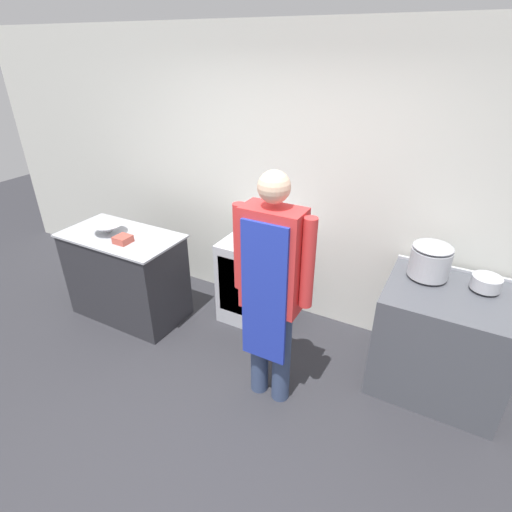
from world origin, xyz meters
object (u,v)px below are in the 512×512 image
Objects in this scene: mixing_bowl at (108,228)px; sauce_pot at (486,283)px; stock_pot at (430,260)px; stove at (441,340)px; person_cook at (271,283)px; fridge_unit at (259,281)px; plastic_tub at (123,239)px.

mixing_bowl is 1.48× the size of sauce_pot.
sauce_pot is (0.40, 0.00, -0.09)m from stock_pot.
stock_pot is 1.45× the size of sauce_pot.
stove is 4.52× the size of sauce_pot.
stove is at bearing -33.00° from stock_pot.
person_cook reaches higher than stock_pot.
stove is 3.11× the size of stock_pot.
mixing_bowl is at bearing -168.07° from stock_pot.
person_cook is 8.80× the size of sauce_pot.
stove is 1.70m from fridge_unit.
person_cook is 5.95× the size of mixing_bowl.
stock_pot is (2.82, 0.59, 0.10)m from mixing_bowl.
person_cook reaches higher than sauce_pot.
plastic_tub is (-1.05, -0.68, 0.50)m from fridge_unit.
person_cook reaches higher than mixing_bowl.
plastic_tub is (-2.75, -0.54, 0.48)m from stove.
plastic_tub is (-1.61, 0.20, -0.12)m from person_cook.
fridge_unit is 1.35m from plastic_tub.
mixing_bowl is 2.88m from stock_pot.
sauce_pot reaches higher than fridge_unit.
fridge_unit is 1.96m from sauce_pot.
person_cook is at bearing -136.48° from stock_pot.
plastic_tub reaches higher than stove.
sauce_pot is at bearing 33.50° from person_cook.
stock_pot reaches higher than stove.
plastic_tub reaches higher than fridge_unit.
fridge_unit is 1.61m from stock_pot.
sauce_pot is (1.89, 0.00, 0.53)m from fridge_unit.
stove is 1.11× the size of fridge_unit.
mixing_bowl is 1.02× the size of stock_pot.
sauce_pot reaches higher than stove.
person_cook reaches higher than fridge_unit.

